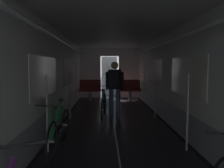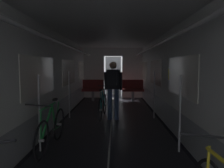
% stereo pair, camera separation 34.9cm
% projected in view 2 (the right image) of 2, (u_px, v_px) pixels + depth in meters
% --- Properties ---
extents(train_car_shell, '(3.14, 12.34, 2.57)m').
position_uv_depth(train_car_shell, '(111.00, 60.00, 5.38)').
color(train_car_shell, black).
rests_on(train_car_shell, ground).
extents(bench_seat_far_left, '(0.98, 0.51, 0.95)m').
position_uv_depth(bench_seat_far_left, '(93.00, 88.00, 9.94)').
color(bench_seat_far_left, gray).
rests_on(bench_seat_far_left, ground).
extents(bench_seat_far_right, '(0.98, 0.51, 0.95)m').
position_uv_depth(bench_seat_far_right, '(133.00, 88.00, 9.92)').
color(bench_seat_far_right, gray).
rests_on(bench_seat_far_right, ground).
extents(bicycle_green, '(0.44, 1.69, 0.95)m').
position_uv_depth(bicycle_green, '(51.00, 129.00, 4.13)').
color(bicycle_green, black).
rests_on(bicycle_green, ground).
extents(person_cyclist_aisle, '(0.55, 0.43, 1.69)m').
position_uv_depth(person_cyclist_aisle, '(113.00, 85.00, 6.31)').
color(person_cyclist_aisle, '#384C75').
rests_on(person_cyclist_aisle, ground).
extents(bicycle_teal_in_aisle, '(0.44, 1.69, 0.93)m').
position_uv_depth(bicycle_teal_in_aisle, '(103.00, 105.00, 6.63)').
color(bicycle_teal_in_aisle, black).
rests_on(bicycle_teal_in_aisle, ground).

